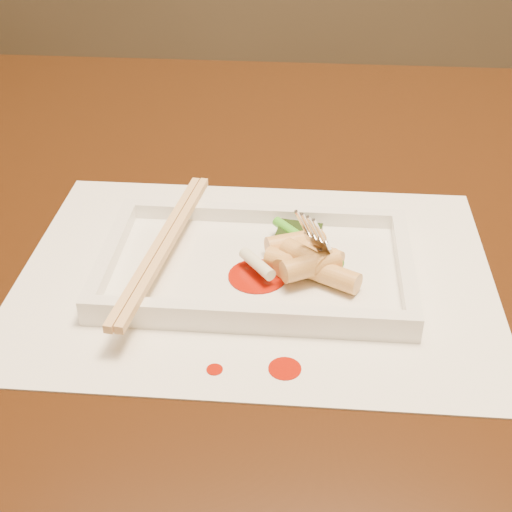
# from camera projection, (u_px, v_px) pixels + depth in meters

# --- Properties ---
(table) EXTENTS (1.40, 0.90, 0.75)m
(table) POSITION_uv_depth(u_px,v_px,m) (315.00, 308.00, 0.73)
(table) COLOR black
(table) RESTS_ON ground
(placemat) EXTENTS (0.40, 0.30, 0.00)m
(placemat) POSITION_uv_depth(u_px,v_px,m) (256.00, 274.00, 0.61)
(placemat) COLOR white
(placemat) RESTS_ON table
(sauce_splatter_a) EXTENTS (0.02, 0.02, 0.00)m
(sauce_splatter_a) POSITION_uv_depth(u_px,v_px,m) (285.00, 369.00, 0.51)
(sauce_splatter_a) COLOR #A11304
(sauce_splatter_a) RESTS_ON placemat
(sauce_splatter_b) EXTENTS (0.01, 0.01, 0.00)m
(sauce_splatter_b) POSITION_uv_depth(u_px,v_px,m) (215.00, 369.00, 0.51)
(sauce_splatter_b) COLOR #A11304
(sauce_splatter_b) RESTS_ON placemat
(plate_base) EXTENTS (0.26, 0.16, 0.01)m
(plate_base) POSITION_uv_depth(u_px,v_px,m) (256.00, 270.00, 0.60)
(plate_base) COLOR white
(plate_base) RESTS_ON placemat
(plate_rim_far) EXTENTS (0.26, 0.01, 0.01)m
(plate_rim_far) POSITION_uv_depth(u_px,v_px,m) (262.00, 214.00, 0.66)
(plate_rim_far) COLOR white
(plate_rim_far) RESTS_ON plate_base
(plate_rim_near) EXTENTS (0.26, 0.01, 0.01)m
(plate_rim_near) POSITION_uv_depth(u_px,v_px,m) (248.00, 314.00, 0.54)
(plate_rim_near) COLOR white
(plate_rim_near) RESTS_ON plate_base
(plate_rim_left) EXTENTS (0.01, 0.14, 0.01)m
(plate_rim_left) POSITION_uv_depth(u_px,v_px,m) (111.00, 252.00, 0.61)
(plate_rim_left) COLOR white
(plate_rim_left) RESTS_ON plate_base
(plate_rim_right) EXTENTS (0.01, 0.14, 0.01)m
(plate_rim_right) POSITION_uv_depth(u_px,v_px,m) (405.00, 266.00, 0.59)
(plate_rim_right) COLOR white
(plate_rim_right) RESTS_ON plate_base
(veg_piece) EXTENTS (0.04, 0.03, 0.01)m
(veg_piece) POSITION_uv_depth(u_px,v_px,m) (299.00, 235.00, 0.63)
(veg_piece) COLOR black
(veg_piece) RESTS_ON plate_base
(scallion_white) EXTENTS (0.03, 0.04, 0.01)m
(scallion_white) POSITION_uv_depth(u_px,v_px,m) (257.00, 264.00, 0.58)
(scallion_white) COLOR #EAEACC
(scallion_white) RESTS_ON plate_base
(scallion_green) EXTENTS (0.06, 0.07, 0.01)m
(scallion_green) POSITION_uv_depth(u_px,v_px,m) (307.00, 242.00, 0.61)
(scallion_green) COLOR green
(scallion_green) RESTS_ON plate_base
(chopstick_a) EXTENTS (0.04, 0.23, 0.01)m
(chopstick_a) POSITION_uv_depth(u_px,v_px,m) (159.00, 244.00, 0.60)
(chopstick_a) COLOR #DFAC6F
(chopstick_a) RESTS_ON plate_rim_near
(chopstick_b) EXTENTS (0.04, 0.23, 0.01)m
(chopstick_b) POSITION_uv_depth(u_px,v_px,m) (168.00, 245.00, 0.60)
(chopstick_b) COLOR #DFAC6F
(chopstick_b) RESTS_ON plate_rim_near
(fork) EXTENTS (0.09, 0.10, 0.14)m
(fork) POSITION_uv_depth(u_px,v_px,m) (345.00, 181.00, 0.57)
(fork) COLOR silver
(fork) RESTS_ON plate_base
(sauce_blob_0) EXTENTS (0.05, 0.05, 0.00)m
(sauce_blob_0) POSITION_uv_depth(u_px,v_px,m) (257.00, 276.00, 0.59)
(sauce_blob_0) COLOR #A11304
(sauce_blob_0) RESTS_ON plate_base
(rice_cake_0) EXTENTS (0.04, 0.05, 0.02)m
(rice_cake_0) POSITION_uv_depth(u_px,v_px,m) (299.00, 256.00, 0.60)
(rice_cake_0) COLOR #E0B868
(rice_cake_0) RESTS_ON plate_base
(rice_cake_1) EXTENTS (0.04, 0.05, 0.02)m
(rice_cake_1) POSITION_uv_depth(u_px,v_px,m) (302.00, 248.00, 0.60)
(rice_cake_1) COLOR #E0B868
(rice_cake_1) RESTS_ON plate_base
(rice_cake_2) EXTENTS (0.05, 0.04, 0.02)m
(rice_cake_2) POSITION_uv_depth(u_px,v_px,m) (311.00, 266.00, 0.57)
(rice_cake_2) COLOR #E0B868
(rice_cake_2) RESTS_ON plate_base
(rice_cake_3) EXTENTS (0.05, 0.04, 0.02)m
(rice_cake_3) POSITION_uv_depth(u_px,v_px,m) (332.00, 275.00, 0.57)
(rice_cake_3) COLOR #E0B868
(rice_cake_3) RESTS_ON plate_base
(rice_cake_4) EXTENTS (0.05, 0.04, 0.02)m
(rice_cake_4) POSITION_uv_depth(u_px,v_px,m) (316.00, 253.00, 0.60)
(rice_cake_4) COLOR #E0B868
(rice_cake_4) RESTS_ON plate_base
(rice_cake_5) EXTENTS (0.04, 0.04, 0.02)m
(rice_cake_5) POSITION_uv_depth(u_px,v_px,m) (304.00, 257.00, 0.58)
(rice_cake_5) COLOR #E0B868
(rice_cake_5) RESTS_ON plate_base
(rice_cake_6) EXTENTS (0.05, 0.03, 0.02)m
(rice_cake_6) POSITION_uv_depth(u_px,v_px,m) (293.00, 244.00, 0.61)
(rice_cake_6) COLOR #E0B868
(rice_cake_6) RESTS_ON plate_base
(rice_cake_7) EXTENTS (0.05, 0.03, 0.02)m
(rice_cake_7) POSITION_uv_depth(u_px,v_px,m) (290.00, 262.00, 0.59)
(rice_cake_7) COLOR #E0B868
(rice_cake_7) RESTS_ON plate_base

